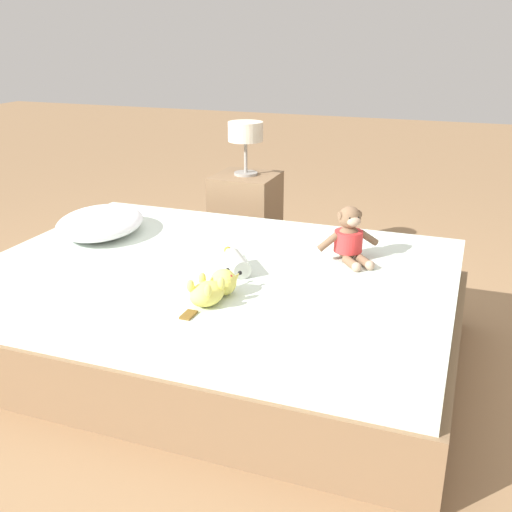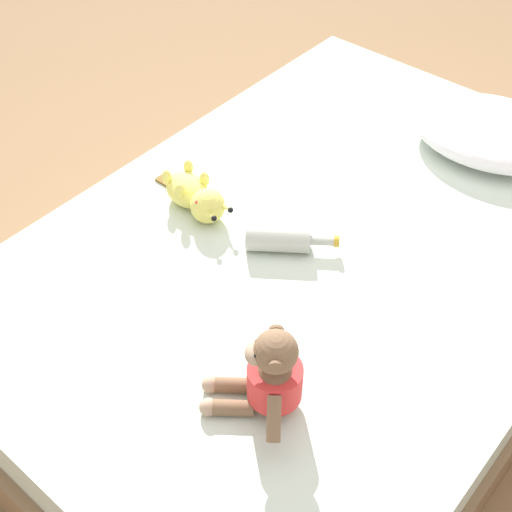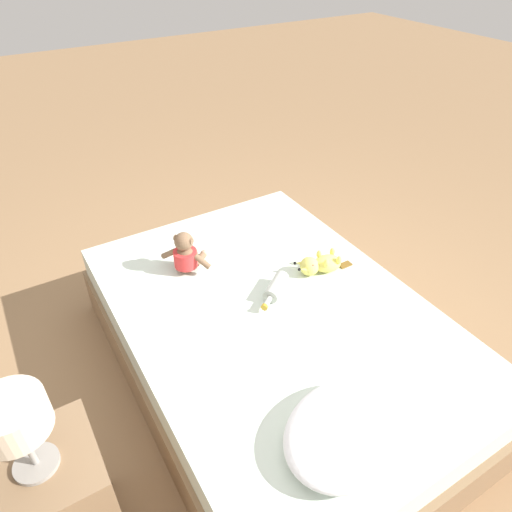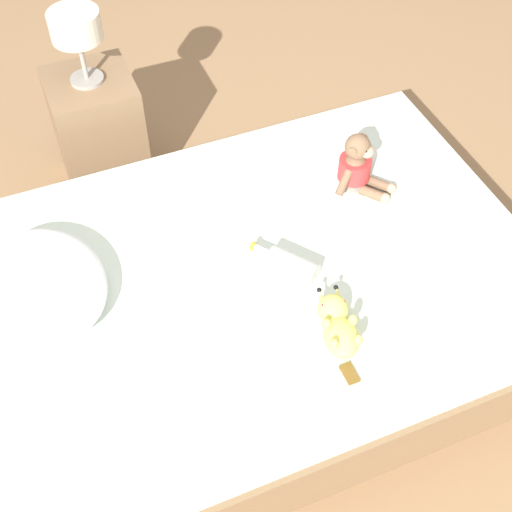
{
  "view_description": "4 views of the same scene",
  "coord_description": "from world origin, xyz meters",
  "px_view_note": "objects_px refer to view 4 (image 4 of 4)",
  "views": [
    {
      "loc": [
        -2.19,
        -0.97,
        1.37
      ],
      "look_at": [
        -0.12,
        -0.2,
        0.54
      ],
      "focal_mm": 42.36,
      "sensor_mm": 36.0,
      "label": 1
    },
    {
      "loc": [
        0.78,
        -1.2,
        1.79
      ],
      "look_at": [
        -0.05,
        -0.22,
        0.51
      ],
      "focal_mm": 49.5,
      "sensor_mm": 36.0,
      "label": 2
    },
    {
      "loc": [
        0.91,
        1.33,
        1.96
      ],
      "look_at": [
        -0.07,
        -0.29,
        0.55
      ],
      "focal_mm": 32.58,
      "sensor_mm": 36.0,
      "label": 3
    },
    {
      "loc": [
        -1.39,
        0.57,
        2.29
      ],
      "look_at": [
        0.0,
        0.0,
        0.49
      ],
      "focal_mm": 48.25,
      "sensor_mm": 36.0,
      "label": 4
    }
  ],
  "objects_px": {
    "plush_monkey": "(358,166)",
    "bedside_lamp": "(76,29)",
    "nightstand": "(99,133)",
    "plush_yellow_creature": "(338,325)",
    "bed": "(256,303)",
    "glass_bottle": "(291,264)",
    "pillow": "(43,283)"
  },
  "relations": [
    {
      "from": "bed",
      "to": "plush_yellow_creature",
      "type": "xyz_separation_m",
      "value": [
        -0.36,
        -0.13,
        0.27
      ]
    },
    {
      "from": "bedside_lamp",
      "to": "pillow",
      "type": "bearing_deg",
      "value": 157.89
    },
    {
      "from": "plush_monkey",
      "to": "glass_bottle",
      "type": "distance_m",
      "value": 0.5
    },
    {
      "from": "plush_yellow_creature",
      "to": "nightstand",
      "type": "xyz_separation_m",
      "value": [
        1.45,
        0.44,
        -0.21
      ]
    },
    {
      "from": "bed",
      "to": "nightstand",
      "type": "distance_m",
      "value": 1.14
    },
    {
      "from": "bed",
      "to": "plush_monkey",
      "type": "distance_m",
      "value": 0.64
    },
    {
      "from": "plush_monkey",
      "to": "bedside_lamp",
      "type": "distance_m",
      "value": 1.22
    },
    {
      "from": "plush_monkey",
      "to": "glass_bottle",
      "type": "xyz_separation_m",
      "value": [
        -0.29,
        0.4,
        -0.06
      ]
    },
    {
      "from": "bed",
      "to": "bedside_lamp",
      "type": "height_order",
      "value": "bedside_lamp"
    },
    {
      "from": "nightstand",
      "to": "bedside_lamp",
      "type": "relative_size",
      "value": 1.8
    },
    {
      "from": "plush_yellow_creature",
      "to": "bedside_lamp",
      "type": "bearing_deg",
      "value": 16.84
    },
    {
      "from": "pillow",
      "to": "bedside_lamp",
      "type": "bearing_deg",
      "value": -22.11
    },
    {
      "from": "plush_monkey",
      "to": "nightstand",
      "type": "xyz_separation_m",
      "value": [
        0.87,
        0.81,
        -0.26
      ]
    },
    {
      "from": "bed",
      "to": "bedside_lamp",
      "type": "bearing_deg",
      "value": 15.74
    },
    {
      "from": "plush_monkey",
      "to": "nightstand",
      "type": "height_order",
      "value": "plush_monkey"
    },
    {
      "from": "plush_monkey",
      "to": "glass_bottle",
      "type": "height_order",
      "value": "plush_monkey"
    },
    {
      "from": "bed",
      "to": "nightstand",
      "type": "height_order",
      "value": "nightstand"
    },
    {
      "from": "pillow",
      "to": "plush_monkey",
      "type": "xyz_separation_m",
      "value": [
        0.07,
        -1.2,
        0.04
      ]
    },
    {
      "from": "bed",
      "to": "glass_bottle",
      "type": "relative_size",
      "value": 8.51
    },
    {
      "from": "plush_monkey",
      "to": "nightstand",
      "type": "distance_m",
      "value": 1.22
    },
    {
      "from": "plush_yellow_creature",
      "to": "bedside_lamp",
      "type": "distance_m",
      "value": 1.55
    },
    {
      "from": "glass_bottle",
      "to": "bedside_lamp",
      "type": "relative_size",
      "value": 0.75
    },
    {
      "from": "pillow",
      "to": "plush_yellow_creature",
      "type": "bearing_deg",
      "value": -121.68
    },
    {
      "from": "bed",
      "to": "bedside_lamp",
      "type": "distance_m",
      "value": 1.28
    },
    {
      "from": "bed",
      "to": "glass_bottle",
      "type": "height_order",
      "value": "glass_bottle"
    },
    {
      "from": "pillow",
      "to": "plush_monkey",
      "type": "bearing_deg",
      "value": -86.47
    },
    {
      "from": "bed",
      "to": "glass_bottle",
      "type": "xyz_separation_m",
      "value": [
        -0.07,
        -0.1,
        0.26
      ]
    },
    {
      "from": "glass_bottle",
      "to": "plush_monkey",
      "type": "bearing_deg",
      "value": -53.91
    },
    {
      "from": "plush_yellow_creature",
      "to": "bedside_lamp",
      "type": "xyz_separation_m",
      "value": [
        1.45,
        0.44,
        0.31
      ]
    },
    {
      "from": "pillow",
      "to": "plush_yellow_creature",
      "type": "distance_m",
      "value": 0.97
    },
    {
      "from": "plush_monkey",
      "to": "bedside_lamp",
      "type": "height_order",
      "value": "bedside_lamp"
    },
    {
      "from": "glass_bottle",
      "to": "nightstand",
      "type": "xyz_separation_m",
      "value": [
        1.16,
        0.41,
        -0.2
      ]
    }
  ]
}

